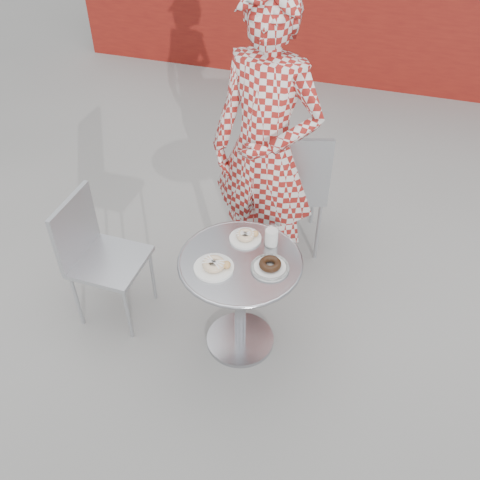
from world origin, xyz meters
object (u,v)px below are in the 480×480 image
(bistro_table, at_px, (240,282))
(plate_checker, at_px, (270,266))
(chair_far, at_px, (288,208))
(milk_cup, at_px, (271,237))
(chair_left, at_px, (113,281))
(plate_near, at_px, (214,266))
(plate_far, at_px, (246,236))
(seated_person, at_px, (266,152))

(bistro_table, relative_size, plate_checker, 3.35)
(chair_far, xyz_separation_m, milk_cup, (0.07, -0.80, 0.42))
(chair_left, distance_m, plate_checker, 1.05)
(chair_left, height_order, plate_near, chair_left)
(bistro_table, bearing_deg, plate_near, -137.05)
(plate_far, bearing_deg, chair_left, -168.51)
(bistro_table, xyz_separation_m, chair_left, (-0.80, 0.01, -0.25))
(bistro_table, relative_size, plate_far, 3.83)
(seated_person, bearing_deg, plate_far, -73.45)
(seated_person, distance_m, plate_near, 0.77)
(milk_cup, bearing_deg, plate_near, -130.63)
(chair_left, height_order, milk_cup, chair_left)
(plate_far, height_order, milk_cup, milk_cup)
(chair_left, relative_size, seated_person, 0.44)
(plate_checker, bearing_deg, plate_far, 135.13)
(seated_person, xyz_separation_m, plate_near, (-0.06, -0.73, -0.24))
(plate_far, bearing_deg, plate_checker, -44.87)
(seated_person, height_order, plate_far, seated_person)
(chair_left, bearing_deg, plate_far, -77.56)
(plate_near, relative_size, plate_checker, 1.04)
(chair_far, height_order, plate_near, chair_far)
(seated_person, height_order, plate_near, seated_person)
(seated_person, relative_size, plate_near, 9.02)
(milk_cup, bearing_deg, bistro_table, -126.11)
(chair_far, bearing_deg, milk_cup, 79.64)
(chair_left, xyz_separation_m, plate_checker, (0.97, -0.02, 0.42))
(milk_cup, bearing_deg, plate_far, 178.88)
(plate_checker, bearing_deg, bistro_table, 175.33)
(chair_far, distance_m, seated_person, 0.72)
(seated_person, xyz_separation_m, plate_far, (0.03, -0.46, -0.24))
(plate_far, relative_size, milk_cup, 1.47)
(bistro_table, distance_m, plate_near, 0.23)
(plate_near, bearing_deg, plate_checker, 17.66)
(plate_checker, height_order, milk_cup, milk_cup)
(chair_left, xyz_separation_m, plate_near, (0.70, -0.11, 0.43))
(bistro_table, bearing_deg, seated_person, 94.13)
(plate_far, relative_size, plate_near, 0.84)
(chair_far, distance_m, plate_near, 1.15)
(chair_far, height_order, plate_far, chair_far)
(bistro_table, height_order, plate_far, plate_far)
(bistro_table, relative_size, milk_cup, 5.64)
(bistro_table, bearing_deg, plate_checker, -4.67)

